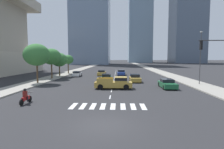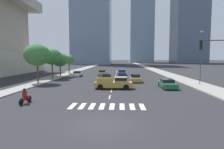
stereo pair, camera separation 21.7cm
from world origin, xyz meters
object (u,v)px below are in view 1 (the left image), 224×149
at_px(sedan_gold_5, 135,78).
at_px(street_tree_fourth, 68,60).
at_px(street_lamp_east, 200,54).
at_px(sedan_gold_1, 102,73).
at_px(motorcycle_lead, 26,98).
at_px(sedan_green_2, 106,78).
at_px(sedan_blue_0, 121,73).
at_px(street_tree_nearest, 37,55).
at_px(street_tree_second, 51,57).
at_px(street_tree_third, 59,60).
at_px(sedan_green_4, 167,84).
at_px(pickup_truck, 115,83).
at_px(sedan_white_3, 77,74).

xyz_separation_m(sedan_gold_5, street_tree_fourth, (-16.78, 16.73, 3.28)).
bearing_deg(street_lamp_east, sedan_gold_1, 137.14).
height_order(motorcycle_lead, sedan_green_2, motorcycle_lead).
distance_m(sedan_gold_5, street_tree_fourth, 23.92).
bearing_deg(sedan_gold_1, sedan_blue_0, -74.83).
bearing_deg(street_tree_fourth, street_lamp_east, -37.14).
xyz_separation_m(street_tree_nearest, street_tree_fourth, (0.00, 19.63, -0.95)).
relative_size(street_tree_second, street_tree_third, 1.14).
distance_m(sedan_green_2, street_tree_nearest, 13.04).
height_order(sedan_green_2, sedan_green_4, sedan_green_2).
height_order(motorcycle_lead, street_tree_third, street_tree_third).
relative_size(pickup_truck, sedan_blue_0, 1.17).
xyz_separation_m(street_lamp_east, street_tree_second, (-26.84, 7.60, -0.34)).
xyz_separation_m(sedan_white_3, sedan_gold_5, (12.90, -9.88, 0.06)).
height_order(street_lamp_east, street_tree_second, street_lamp_east).
relative_size(motorcycle_lead, sedan_white_3, 0.47).
xyz_separation_m(street_tree_second, street_tree_fourth, (-0.00, 12.73, -0.71)).
bearing_deg(street_tree_fourth, sedan_blue_0, -11.92).
xyz_separation_m(sedan_green_4, street_tree_third, (-20.88, 15.96, 3.34)).
bearing_deg(street_tree_second, street_tree_nearest, -90.00).
xyz_separation_m(sedan_white_3, sedan_green_4, (17.01, -16.73, 0.02)).
bearing_deg(sedan_gold_5, street_tree_nearest, -81.21).
distance_m(motorcycle_lead, pickup_truck, 12.42).
xyz_separation_m(sedan_green_2, sedan_white_3, (-7.58, 8.22, -0.02)).
height_order(sedan_gold_1, street_tree_nearest, street_tree_nearest).
xyz_separation_m(street_tree_nearest, street_tree_third, (0.00, 12.00, -0.93)).
bearing_deg(street_tree_third, pickup_truck, -51.65).
distance_m(motorcycle_lead, sedan_gold_5, 20.64).
xyz_separation_m(sedan_green_4, street_tree_nearest, (-20.88, 3.96, 4.27)).
xyz_separation_m(pickup_truck, street_tree_third, (-13.33, 16.85, 3.12)).
xyz_separation_m(sedan_blue_0, street_lamp_east, (12.34, -17.27, 4.34)).
relative_size(pickup_truck, sedan_gold_1, 1.17).
bearing_deg(street_tree_nearest, sedan_green_2, 21.67).
bearing_deg(sedan_green_4, pickup_truck, -82.93).
relative_size(motorcycle_lead, sedan_green_4, 0.46).
distance_m(motorcycle_lead, street_lamp_east, 25.97).
bearing_deg(sedan_blue_0, street_lamp_east, 37.69).
distance_m(sedan_green_2, street_tree_second, 12.36).
relative_size(sedan_gold_1, street_lamp_east, 0.53).
distance_m(sedan_green_4, street_tree_nearest, 21.68).
distance_m(sedan_gold_1, street_tree_third, 10.66).
distance_m(pickup_truck, street_lamp_east, 14.72).
bearing_deg(street_tree_third, street_lamp_east, -25.33).
xyz_separation_m(sedan_green_2, sedan_green_4, (9.43, -8.51, 0.00)).
height_order(sedan_gold_5, street_tree_third, street_tree_third).
distance_m(street_tree_nearest, street_tree_second, 6.90).
height_order(sedan_green_2, street_tree_second, street_tree_second).
relative_size(sedan_white_3, sedan_gold_5, 1.04).
relative_size(sedan_gold_5, street_tree_second, 0.70).
relative_size(sedan_gold_1, street_tree_third, 0.83).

